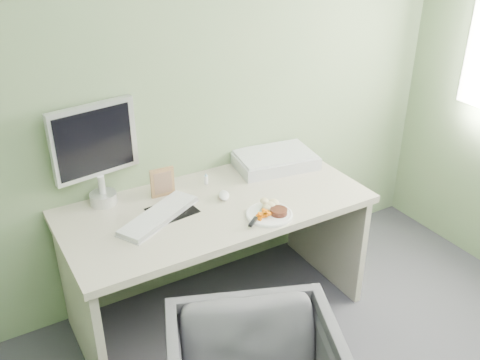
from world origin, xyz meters
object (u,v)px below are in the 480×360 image
plate (269,215)px  desk (216,233)px  monitor (96,149)px  scanner (275,160)px

plate → desk: bearing=125.7°
desk → plate: bearing=-54.3°
desk → monitor: bearing=148.0°
plate → monitor: 0.93m
desk → scanner: scanner is taller
plate → scanner: 0.57m
desk → monitor: 0.77m
plate → monitor: monitor is taller
desk → plate: (0.18, -0.24, 0.19)m
monitor → scanner: bearing=-14.6°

